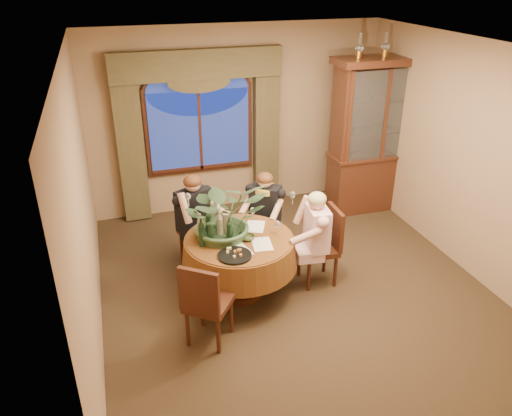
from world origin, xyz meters
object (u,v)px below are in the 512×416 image
object	(u,v)px
oil_lamp_center	(386,44)
chair_back_right	(260,225)
person_back	(194,222)
stoneware_vase	(226,224)
dining_table	(240,266)
chair_right	(318,247)
wine_bottle_4	(220,225)
wine_bottle_1	(230,230)
oil_lamp_right	(411,43)
wine_bottle_3	(202,232)
wine_bottle_5	(209,221)
wine_bottle_0	(210,231)
china_cabinet	(376,136)
chair_back	(199,230)
olive_bowl	(248,238)
wine_bottle_2	(200,227)
centerpiece_plant	(224,186)
person_pink	(316,240)
person_scarf	(265,215)
oil_lamp_left	(360,45)

from	to	relation	value
oil_lamp_center	chair_back_right	distance (m)	3.12
person_back	stoneware_vase	distance (m)	0.71
dining_table	chair_right	size ratio (longest dim) A/B	1.39
chair_right	chair_back_right	distance (m)	0.88
wine_bottle_4	chair_back_right	bearing A→B (deg)	42.53
wine_bottle_1	oil_lamp_center	bearing A→B (deg)	32.62
oil_lamp_center	person_back	xyz separation A→B (m)	(-3.01, -0.95, -1.88)
oil_lamp_right	chair_right	distance (m)	3.37
wine_bottle_3	wine_bottle_5	size ratio (longest dim) A/B	1.00
wine_bottle_0	wine_bottle_5	world-z (taller)	same
china_cabinet	person_back	distance (m)	3.20
chair_back_right	chair_back	bearing A→B (deg)	26.83
chair_back_right	oil_lamp_right	bearing A→B (deg)	-124.87
person_back	olive_bowl	xyz separation A→B (m)	(0.47, -0.80, 0.13)
stoneware_vase	wine_bottle_2	size ratio (longest dim) A/B	0.84
wine_bottle_2	wine_bottle_5	world-z (taller)	same
stoneware_vase	olive_bowl	bearing A→B (deg)	-42.64
stoneware_vase	wine_bottle_0	size ratio (longest dim) A/B	0.84
chair_back	centerpiece_plant	size ratio (longest dim) A/B	0.92
chair_back_right	person_back	distance (m)	0.87
stoneware_vase	person_pink	bearing A→B (deg)	-12.47
chair_back	olive_bowl	distance (m)	1.00
person_pink	dining_table	bearing A→B (deg)	90.00
chair_right	wine_bottle_0	distance (m)	1.38
dining_table	chair_back_right	bearing A→B (deg)	55.83
china_cabinet	person_scarf	bearing A→B (deg)	-155.32
oil_lamp_right	person_scarf	xyz separation A→B (m)	(-2.49, -0.95, -1.92)
china_cabinet	wine_bottle_1	bearing A→B (deg)	-147.38
chair_right	olive_bowl	xyz separation A→B (m)	(-0.89, -0.03, 0.29)
chair_right	wine_bottle_1	distance (m)	1.18
stoneware_vase	wine_bottle_2	distance (m)	0.31
person_scarf	olive_bowl	size ratio (longest dim) A/B	7.88
person_pink	olive_bowl	xyz separation A→B (m)	(-0.82, 0.04, 0.15)
person_back	wine_bottle_5	world-z (taller)	person_back
person_scarf	wine_bottle_5	bearing A→B (deg)	68.94
china_cabinet	person_back	bearing A→B (deg)	-162.57
wine_bottle_5	person_pink	bearing A→B (deg)	-13.90
dining_table	wine_bottle_2	world-z (taller)	wine_bottle_2
chair_back_right	wine_bottle_5	distance (m)	1.02
oil_lamp_left	wine_bottle_3	bearing A→B (deg)	-147.00
wine_bottle_4	oil_lamp_left	bearing A→B (deg)	33.51
china_cabinet	oil_lamp_left	bearing A→B (deg)	180.00
china_cabinet	wine_bottle_4	xyz separation A→B (m)	(-2.83, -1.60, -0.26)
person_pink	person_scarf	distance (m)	0.90
oil_lamp_left	person_pink	bearing A→B (deg)	-126.22
chair_back_right	china_cabinet	bearing A→B (deg)	-121.31
chair_right	wine_bottle_5	distance (m)	1.37
stoneware_vase	olive_bowl	size ratio (longest dim) A/B	1.81
oil_lamp_right	person_back	size ratio (longest dim) A/B	0.26
person_back	chair_right	bearing A→B (deg)	122.80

